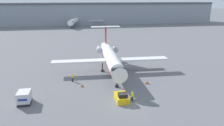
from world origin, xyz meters
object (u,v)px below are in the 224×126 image
object	(u,v)px
worker_by_wing	(72,77)
traffic_cone_right	(147,82)
airplane_main	(111,58)
airplane_parked_far_left	(77,20)
worker_near_tug	(132,96)
traffic_cone_left	(82,85)
pushback_tug	(122,97)
luggage_cart	(24,98)

from	to	relation	value
worker_by_wing	traffic_cone_right	xyz separation A→B (m)	(15.74, -4.05, -0.55)
airplane_main	airplane_parked_far_left	xyz separation A→B (m)	(-5.69, 97.83, -0.18)
airplane_main	worker_near_tug	bearing A→B (deg)	-86.26
worker_by_wing	traffic_cone_right	distance (m)	16.26
worker_by_wing	traffic_cone_right	world-z (taller)	worker_by_wing
airplane_main	traffic_cone_left	xyz separation A→B (m)	(-7.41, -7.97, -3.43)
pushback_tug	airplane_parked_far_left	bearing A→B (deg)	92.49
pushback_tug	worker_by_wing	bearing A→B (deg)	128.07
luggage_cart	traffic_cone_right	bearing A→B (deg)	11.70
traffic_cone_left	luggage_cart	bearing A→B (deg)	-150.81
pushback_tug	luggage_cart	bearing A→B (deg)	173.30
luggage_cart	worker_by_wing	xyz separation A→B (m)	(8.22, 9.01, -0.17)
airplane_main	traffic_cone_right	xyz separation A→B (m)	(6.38, -8.69, -3.35)
pushback_tug	worker_by_wing	world-z (taller)	worker_by_wing
pushback_tug	traffic_cone_right	distance (m)	9.96
worker_near_tug	airplane_parked_far_left	size ratio (longest dim) A/B	0.05
traffic_cone_left	worker_near_tug	bearing A→B (deg)	-44.03
worker_near_tug	traffic_cone_right	world-z (taller)	worker_near_tug
luggage_cart	airplane_parked_far_left	xyz separation A→B (m)	(11.89, 111.48, 2.45)
worker_by_wing	traffic_cone_left	xyz separation A→B (m)	(1.96, -3.32, -0.63)
worker_near_tug	traffic_cone_left	xyz separation A→B (m)	(-8.47, 8.18, -0.69)
worker_by_wing	airplane_parked_far_left	distance (m)	102.57
traffic_cone_left	traffic_cone_right	size ratio (longest dim) A/B	0.80
airplane_main	traffic_cone_left	bearing A→B (deg)	-132.93
airplane_main	worker_by_wing	distance (m)	10.82
luggage_cart	airplane_parked_far_left	size ratio (longest dim) A/B	0.07
worker_by_wing	airplane_parked_far_left	bearing A→B (deg)	87.95
pushback_tug	traffic_cone_left	bearing A→B (deg)	130.95
luggage_cart	worker_by_wing	size ratio (longest dim) A/B	1.63
luggage_cart	worker_near_tug	world-z (taller)	luggage_cart
airplane_parked_far_left	luggage_cart	bearing A→B (deg)	-96.09
airplane_main	traffic_cone_left	distance (m)	11.41
pushback_tug	traffic_cone_left	size ratio (longest dim) A/B	5.79
airplane_main	worker_by_wing	size ratio (longest dim) A/B	15.87
airplane_main	luggage_cart	world-z (taller)	airplane_main
traffic_cone_right	worker_by_wing	bearing A→B (deg)	165.58
worker_by_wing	luggage_cart	bearing A→B (deg)	-132.37
worker_by_wing	airplane_parked_far_left	xyz separation A→B (m)	(3.67, 102.47, 2.62)
worker_by_wing	airplane_parked_far_left	size ratio (longest dim) A/B	0.05
worker_near_tug	luggage_cart	bearing A→B (deg)	172.37
worker_near_tug	airplane_main	bearing A→B (deg)	93.74
traffic_cone_left	airplane_parked_far_left	world-z (taller)	airplane_parked_far_left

